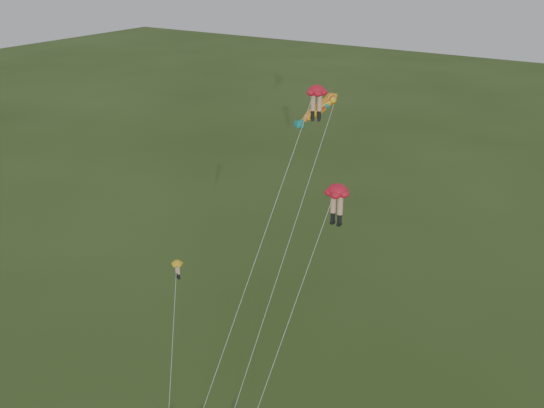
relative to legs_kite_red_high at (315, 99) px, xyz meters
The scene contains 5 objects.
ground 21.78m from the legs_kite_red_high, 98.02° to the right, with size 300.00×300.00×0.00m, color #2E4117.
legs_kite_red_high is the anchor object (origin of this frame).
legs_kite_red_mid 7.14m from the legs_kite_red_high, 44.57° to the right, with size 2.70×9.05×15.55m.
legs_kite_yellow 15.60m from the legs_kite_red_high, 135.17° to the right, with size 4.15×6.38×8.41m.
fish_kite 1.53m from the legs_kite_red_high, 101.12° to the left, with size 2.53×12.38×20.01m.
Camera 1 is at (20.29, -25.73, 29.15)m, focal length 40.00 mm.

